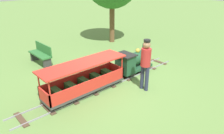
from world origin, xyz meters
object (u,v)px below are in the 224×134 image
passenger_car (85,81)px  park_bench (41,54)px  conductor_person (146,61)px  locomotive (133,61)px

passenger_car → park_bench: bearing=178.8°
passenger_car → park_bench: (-3.11, 0.06, -0.01)m
conductor_person → passenger_car: bearing=-124.4°
conductor_person → park_bench: size_ratio=1.24×
locomotive → conductor_person: bearing=-29.8°
passenger_car → conductor_person: (1.04, 1.52, 0.54)m
conductor_person → park_bench: bearing=-160.7°
passenger_car → park_bench: 3.11m
locomotive → park_bench: size_ratio=1.11×
passenger_car → conductor_person: 1.91m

